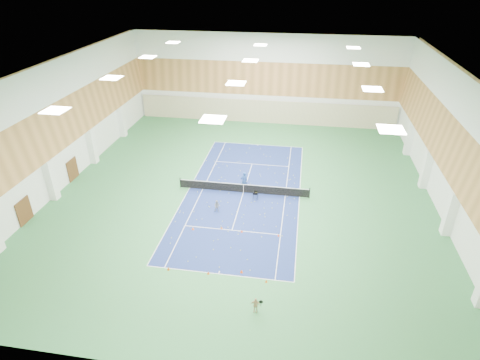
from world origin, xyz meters
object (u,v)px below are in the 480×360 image
coach (244,181)px  child_court (217,206)px  child_apron (255,305)px  ball_cart (255,195)px  tennis_net (243,188)px

coach → child_court: (-1.81, -4.35, -0.41)m
child_court → child_apron: (4.92, -11.23, -0.01)m
coach → ball_cart: (1.34, -1.58, -0.58)m
child_apron → ball_cart: 14.11m
child_court → ball_cart: child_court is taller
tennis_net → child_court: 4.17m
child_apron → ball_cart: bearing=95.8°
tennis_net → child_court: bearing=-116.1°
ball_cart → child_apron: bearing=-80.4°
coach → child_apron: size_ratio=1.73×
child_apron → tennis_net: bearing=100.3°
child_court → child_apron: size_ratio=1.01×
tennis_net → child_court: size_ratio=11.21×
tennis_net → child_apron: size_ratio=11.32×
child_court → child_apron: bearing=-67.4°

